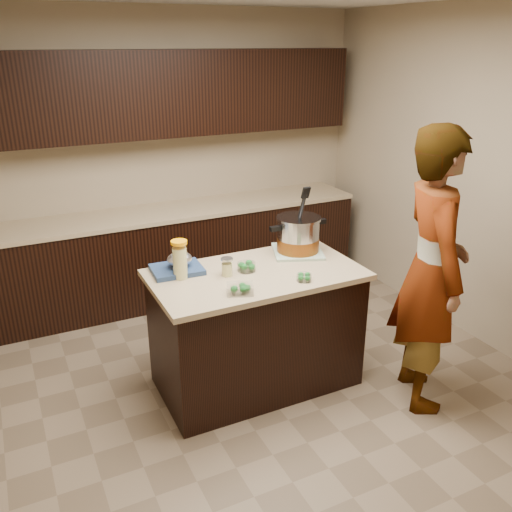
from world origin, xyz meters
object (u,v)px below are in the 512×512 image
at_px(stock_pot, 298,236).
at_px(lemonade_pitcher, 180,261).
at_px(island, 256,329).
at_px(person, 431,271).

relative_size(stock_pot, lemonade_pitcher, 1.81).
distance_m(island, person, 1.28).
bearing_deg(island, person, -33.36).
height_order(lemonade_pitcher, person, person).
xyz_separation_m(lemonade_pitcher, person, (1.48, -0.78, -0.05)).
distance_m(island, stock_pot, 0.76).
relative_size(island, stock_pot, 3.07).
bearing_deg(lemonade_pitcher, stock_pot, 3.47).
bearing_deg(lemonade_pitcher, island, -15.10).
distance_m(lemonade_pitcher, person, 1.67).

